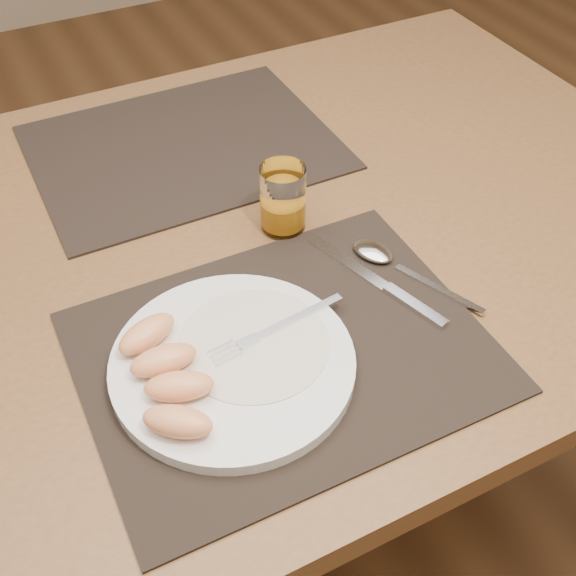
% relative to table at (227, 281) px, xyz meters
% --- Properties ---
extents(ground, '(5.00, 5.00, 0.00)m').
position_rel_table_xyz_m(ground, '(0.00, 0.00, -0.67)').
color(ground, brown).
rests_on(ground, ground).
extents(table, '(1.40, 0.90, 0.75)m').
position_rel_table_xyz_m(table, '(0.00, 0.00, 0.00)').
color(table, brown).
rests_on(table, ground).
extents(placemat_near, '(0.45, 0.35, 0.00)m').
position_rel_table_xyz_m(placemat_near, '(-0.02, -0.22, 0.09)').
color(placemat_near, black).
rests_on(placemat_near, table).
extents(placemat_far, '(0.45, 0.35, 0.00)m').
position_rel_table_xyz_m(placemat_far, '(0.03, 0.22, 0.09)').
color(placemat_far, black).
rests_on(placemat_far, table).
extents(plate, '(0.27, 0.27, 0.02)m').
position_rel_table_xyz_m(plate, '(-0.08, -0.22, 0.10)').
color(plate, white).
rests_on(plate, placemat_near).
extents(plate_dressing, '(0.17, 0.17, 0.00)m').
position_rel_table_xyz_m(plate_dressing, '(-0.05, -0.21, 0.10)').
color(plate_dressing, white).
rests_on(plate_dressing, plate).
extents(fork, '(0.18, 0.04, 0.00)m').
position_rel_table_xyz_m(fork, '(-0.03, -0.20, 0.11)').
color(fork, silver).
rests_on(fork, plate).
extents(knife, '(0.08, 0.21, 0.01)m').
position_rel_table_xyz_m(knife, '(0.14, -0.19, 0.09)').
color(knife, silver).
rests_on(knife, placemat_near).
extents(spoon, '(0.09, 0.18, 0.01)m').
position_rel_table_xyz_m(spoon, '(0.16, -0.14, 0.09)').
color(spoon, silver).
rests_on(spoon, placemat_near).
extents(juice_glass, '(0.06, 0.06, 0.09)m').
position_rel_table_xyz_m(juice_glass, '(0.08, -0.02, 0.13)').
color(juice_glass, white).
rests_on(juice_glass, placemat_near).
extents(grapefruit_wedges, '(0.10, 0.19, 0.03)m').
position_rel_table_xyz_m(grapefruit_wedges, '(-0.16, -0.22, 0.12)').
color(grapefruit_wedges, '#FAA366').
rests_on(grapefruit_wedges, plate).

